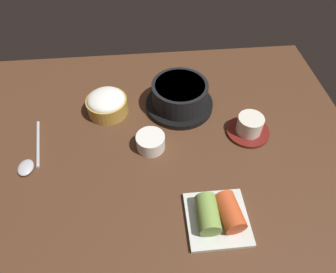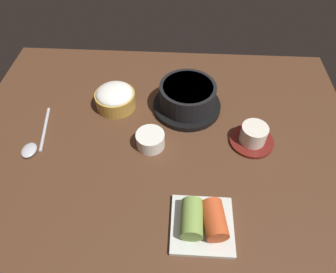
# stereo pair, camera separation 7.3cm
# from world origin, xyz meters

# --- Properties ---
(dining_table) EXTENTS (1.00, 0.76, 0.02)m
(dining_table) POSITION_xyz_m (0.00, 0.00, 0.01)
(dining_table) COLOR #4C2D1C
(dining_table) RESTS_ON ground
(stone_pot) EXTENTS (0.19, 0.19, 0.08)m
(stone_pot) POSITION_xyz_m (0.06, 0.11, 0.06)
(stone_pot) COLOR black
(stone_pot) RESTS_ON dining_table
(rice_bowl) EXTENTS (0.11, 0.11, 0.06)m
(rice_bowl) POSITION_xyz_m (-0.13, 0.11, 0.05)
(rice_bowl) COLOR #B78C38
(rice_bowl) RESTS_ON dining_table
(tea_cup_with_saucer) EXTENTS (0.11, 0.11, 0.05)m
(tea_cup_with_saucer) POSITION_xyz_m (0.23, 0.00, 0.04)
(tea_cup_with_saucer) COLOR maroon
(tea_cup_with_saucer) RESTS_ON dining_table
(banchan_cup_center) EXTENTS (0.07, 0.07, 0.04)m
(banchan_cup_center) POSITION_xyz_m (-0.02, -0.02, 0.04)
(banchan_cup_center) COLOR white
(banchan_cup_center) RESTS_ON dining_table
(kimchi_plate) EXTENTS (0.13, 0.13, 0.05)m
(kimchi_plate) POSITION_xyz_m (0.10, -0.23, 0.04)
(kimchi_plate) COLOR silver
(kimchi_plate) RESTS_ON dining_table
(spoon) EXTENTS (0.05, 0.17, 0.01)m
(spoon) POSITION_xyz_m (-0.31, -0.04, 0.03)
(spoon) COLOR #B7B7BC
(spoon) RESTS_ON dining_table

